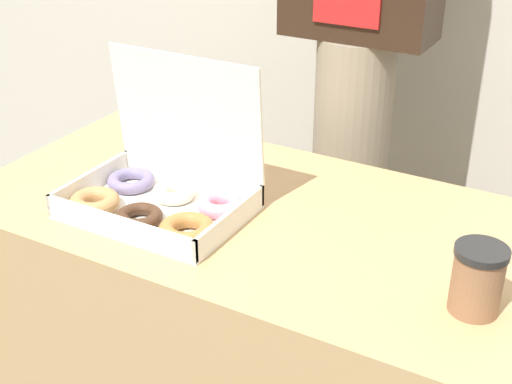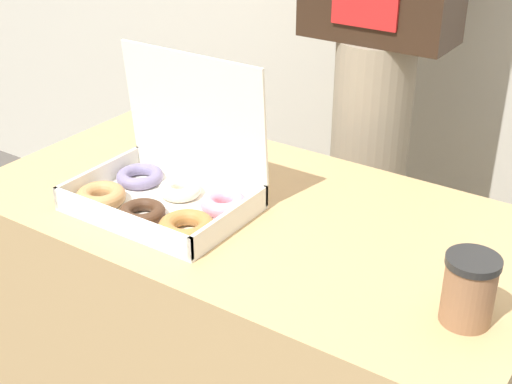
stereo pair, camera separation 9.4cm
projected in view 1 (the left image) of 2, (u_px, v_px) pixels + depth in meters
name	position (u px, v px, depth m)	size (l,w,h in m)	color
table	(249.00, 345.00, 1.61)	(1.16, 0.61, 0.71)	tan
donut_box	(162.00, 190.00, 1.41)	(0.36, 0.26, 0.30)	white
coffee_cup	(477.00, 279.00, 1.11)	(0.08, 0.08, 0.12)	#8C6042
person_customer	(361.00, 4.00, 1.73)	(0.37, 0.23, 1.77)	gray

